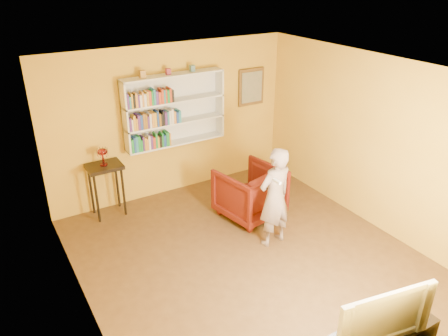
{
  "coord_description": "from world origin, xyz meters",
  "views": [
    {
      "loc": [
        -2.96,
        -4.25,
        3.88
      ],
      "look_at": [
        0.03,
        0.75,
        1.14
      ],
      "focal_mm": 35.0,
      "sensor_mm": 36.0,
      "label": 1
    }
  ],
  "objects_px": {
    "bookshelf": "(173,109)",
    "television": "(379,311)",
    "person": "(275,197)",
    "armchair": "(250,192)",
    "console_table": "(105,174)",
    "ruby_lustre": "(102,153)"
  },
  "relations": [
    {
      "from": "console_table",
      "to": "person",
      "type": "distance_m",
      "value": 2.81
    },
    {
      "from": "armchair",
      "to": "television",
      "type": "bearing_deg",
      "value": 67.3
    },
    {
      "from": "person",
      "to": "television",
      "type": "bearing_deg",
      "value": 70.31
    },
    {
      "from": "console_table",
      "to": "armchair",
      "type": "bearing_deg",
      "value": -31.73
    },
    {
      "from": "bookshelf",
      "to": "console_table",
      "type": "xyz_separation_m",
      "value": [
        -1.34,
        -0.16,
        -0.84
      ]
    },
    {
      "from": "bookshelf",
      "to": "person",
      "type": "distance_m",
      "value": 2.46
    },
    {
      "from": "armchair",
      "to": "person",
      "type": "distance_m",
      "value": 0.93
    },
    {
      "from": "bookshelf",
      "to": "television",
      "type": "relative_size",
      "value": 1.71
    },
    {
      "from": "armchair",
      "to": "console_table",
      "type": "bearing_deg",
      "value": -42.34
    },
    {
      "from": "bookshelf",
      "to": "ruby_lustre",
      "type": "relative_size",
      "value": 6.31
    },
    {
      "from": "console_table",
      "to": "bookshelf",
      "type": "bearing_deg",
      "value": 6.78
    },
    {
      "from": "armchair",
      "to": "television",
      "type": "xyz_separation_m",
      "value": [
        -0.7,
        -3.25,
        0.4
      ]
    },
    {
      "from": "bookshelf",
      "to": "console_table",
      "type": "distance_m",
      "value": 1.59
    },
    {
      "from": "bookshelf",
      "to": "person",
      "type": "xyz_separation_m",
      "value": [
        0.53,
        -2.25,
        -0.82
      ]
    },
    {
      "from": "bookshelf",
      "to": "television",
      "type": "distance_m",
      "value": 4.72
    },
    {
      "from": "bookshelf",
      "to": "television",
      "type": "bearing_deg",
      "value": -90.28
    },
    {
      "from": "ruby_lustre",
      "to": "person",
      "type": "height_order",
      "value": "person"
    },
    {
      "from": "console_table",
      "to": "armchair",
      "type": "xyz_separation_m",
      "value": [
        2.02,
        -1.25,
        -0.32
      ]
    },
    {
      "from": "armchair",
      "to": "person",
      "type": "xyz_separation_m",
      "value": [
        -0.14,
        -0.85,
        0.35
      ]
    },
    {
      "from": "bookshelf",
      "to": "person",
      "type": "height_order",
      "value": "bookshelf"
    },
    {
      "from": "person",
      "to": "console_table",
      "type": "bearing_deg",
      "value": -54.81
    },
    {
      "from": "ruby_lustre",
      "to": "armchair",
      "type": "distance_m",
      "value": 2.47
    }
  ]
}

